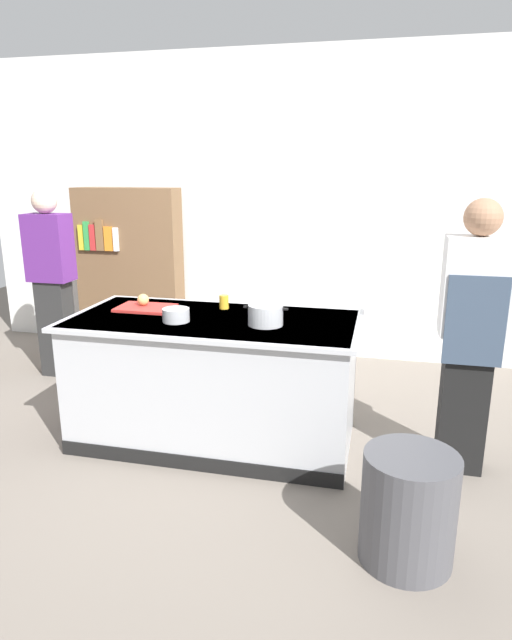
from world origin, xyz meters
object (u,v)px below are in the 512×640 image
Objects in this scene: stock_pot at (266,315)px; bookshelf at (130,270)px; person_guest at (52,279)px; mixing_bowl at (176,315)px; person_chef at (471,333)px; trash_bin at (408,508)px; juice_cup at (224,302)px; onion at (143,300)px.

bookshelf is (-1.87, 1.88, -0.12)m from stock_pot.
person_guest reaches higher than bookshelf.
mixing_bowl is 0.10× the size of person_guest.
person_chef reaches higher than mixing_bowl.
trash_bin is at bearing 61.86° from person_guest.
trash_bin is 1.21m from person_chef.
person_chef is at bearing 3.52° from mixing_bowl.
mixing_bowl is at bearing -175.03° from stock_pot.
mixing_bowl is 1.87m from person_chef.
person_guest is at bearing 148.56° from trash_bin.
bookshelf is (-1.48, 1.53, -0.10)m from juice_cup.
bookshelf reaches higher than trash_bin.
onion is at bearing 61.86° from person_guest.
bookshelf reaches higher than onion.
person_chef is (1.86, 0.11, -0.03)m from mixing_bowl.
onion is 2.30m from trash_bin.
stock_pot is 0.17× the size of person_guest.
stock_pot is 0.51× the size of trash_bin.
person_chef is 3.60m from person_guest.
bookshelf reaches higher than stock_pot.
person_chef is 3.62m from bookshelf.
person_guest is (-1.61, 1.05, -0.03)m from mixing_bowl.
mixing_bowl is 0.10× the size of person_chef.
stock_pot reaches higher than juice_cup.
onion is 0.59m from juice_cup.
bookshelf is (-1.27, 1.93, -0.09)m from mixing_bowl.
person_guest is 1.01× the size of bookshelf.
stock_pot is 2.65m from bookshelf.
person_chef is at bearing -4.48° from onion.
stock_pot is 0.17× the size of bookshelf.
juice_cup is 1.68m from person_chef.
person_chef is 1.01× the size of bookshelf.
person_chef is (2.23, -0.17, -0.05)m from onion.
juice_cup reaches higher than trash_bin.
person_guest reaches higher than onion.
onion is 1.46m from person_guest.
juice_cup is 0.06× the size of bookshelf.
bookshelf is at bearing 118.83° from onion.
person_chef reaches higher than bookshelf.
trash_bin is at bearing 153.94° from person_chef.
bookshelf is at bearing 123.32° from mixing_bowl.
mixing_bowl is at bearing -38.31° from onion.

